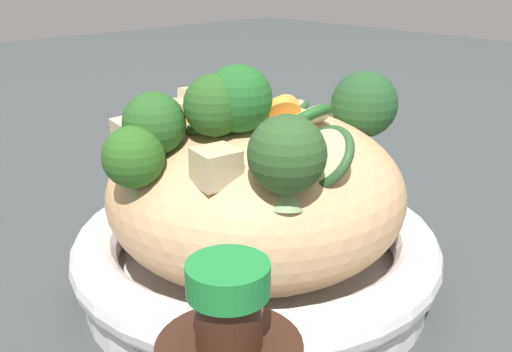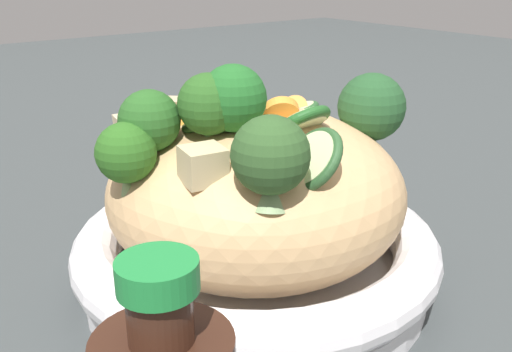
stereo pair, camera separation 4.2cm
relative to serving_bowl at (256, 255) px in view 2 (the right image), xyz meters
The scene contains 7 objects.
ground_plane 0.03m from the serving_bowl, ahead, with size 3.00×3.00×0.00m, color #3A3F40.
serving_bowl is the anchor object (origin of this frame).
noodle_heap 0.05m from the serving_bowl, 36.66° to the right, with size 0.21×0.21×0.12m.
broccoli_florets 0.12m from the serving_bowl, 142.15° to the left, with size 0.15×0.24×0.09m.
carrot_coins 0.11m from the serving_bowl, 32.51° to the left, with size 0.08×0.15×0.04m.
zucchini_slices 0.11m from the serving_bowl, 166.86° to the right, with size 0.16×0.16×0.05m.
chicken_chunks 0.11m from the serving_bowl, 39.81° to the left, with size 0.14×0.12×0.03m.
Camera 2 is at (-0.32, 0.24, 0.24)m, focal length 41.38 mm.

